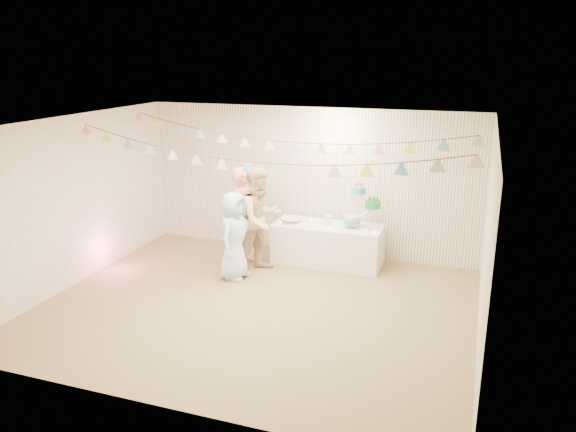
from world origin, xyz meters
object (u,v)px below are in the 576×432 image
(person_adult_a, at_px, (244,216))
(cake_stand, at_px, (362,203))
(person_child, at_px, (234,236))
(person_adult_b, at_px, (260,220))
(table, at_px, (328,244))

(person_adult_a, bearing_deg, cake_stand, -77.83)
(person_child, bearing_deg, person_adult_a, 12.04)
(cake_stand, relative_size, person_child, 0.51)
(person_adult_a, relative_size, person_child, 1.19)
(person_adult_b, bearing_deg, person_adult_a, 84.91)
(cake_stand, height_order, person_child, cake_stand)
(person_adult_a, xyz_separation_m, person_adult_b, (0.38, -0.23, 0.04))
(table, height_order, person_adult_b, person_adult_b)
(table, bearing_deg, person_adult_b, -143.34)
(table, distance_m, person_child, 1.70)
(table, bearing_deg, person_adult_a, -160.30)
(cake_stand, xyz_separation_m, person_adult_a, (-1.88, -0.53, -0.26))
(person_child, bearing_deg, cake_stand, -53.65)
(table, xyz_separation_m, cake_stand, (0.55, 0.05, 0.76))
(cake_stand, relative_size, person_adult_a, 0.42)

